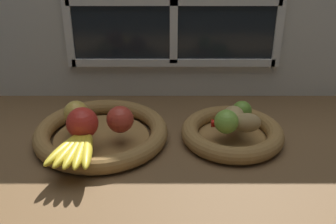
% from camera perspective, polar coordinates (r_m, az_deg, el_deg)
% --- Properties ---
extents(ground_plane, '(1.40, 0.90, 0.03)m').
position_cam_1_polar(ground_plane, '(1.08, 1.10, -4.70)').
color(ground_plane, brown).
extents(back_wall, '(1.40, 0.05, 0.55)m').
position_cam_1_polar(back_wall, '(1.25, 1.03, 14.29)').
color(back_wall, silver).
rests_on(back_wall, ground_plane).
extents(fruit_bowl_left, '(0.35, 0.35, 0.04)m').
position_cam_1_polar(fruit_bowl_left, '(1.07, -9.31, -3.04)').
color(fruit_bowl_left, olive).
rests_on(fruit_bowl_left, ground_plane).
extents(fruit_bowl_right, '(0.27, 0.27, 0.04)m').
position_cam_1_polar(fruit_bowl_right, '(1.07, 9.32, -3.07)').
color(fruit_bowl_right, olive).
rests_on(fruit_bowl_right, ground_plane).
extents(apple_red_right, '(0.07, 0.07, 0.07)m').
position_cam_1_polar(apple_red_right, '(1.01, -6.66, -1.04)').
color(apple_red_right, '#B73828').
rests_on(apple_red_right, fruit_bowl_left).
extents(apple_golden_left, '(0.07, 0.07, 0.07)m').
position_cam_1_polar(apple_golden_left, '(1.07, -12.78, -0.12)').
color(apple_golden_left, gold).
rests_on(apple_golden_left, fruit_bowl_left).
extents(apple_red_front, '(0.08, 0.08, 0.08)m').
position_cam_1_polar(apple_red_front, '(1.00, -11.94, -1.54)').
color(apple_red_front, red).
rests_on(apple_red_front, fruit_bowl_left).
extents(banana_bunch_front, '(0.12, 0.19, 0.03)m').
position_cam_1_polar(banana_bunch_front, '(0.95, -12.64, -4.89)').
color(banana_bunch_front, gold).
rests_on(banana_bunch_front, fruit_bowl_left).
extents(potato_small, '(0.07, 0.05, 0.05)m').
position_cam_1_polar(potato_small, '(1.03, 11.37, -1.52)').
color(potato_small, '#A38451').
rests_on(potato_small, fruit_bowl_right).
extents(potato_large, '(0.06, 0.08, 0.05)m').
position_cam_1_polar(potato_large, '(1.05, 9.52, -0.71)').
color(potato_large, tan).
rests_on(potato_large, fruit_bowl_right).
extents(lime_near, '(0.06, 0.06, 0.06)m').
position_cam_1_polar(lime_near, '(1.01, 8.50, -1.39)').
color(lime_near, '#7AAD3D').
rests_on(lime_near, fruit_bowl_right).
extents(lime_far, '(0.05, 0.05, 0.05)m').
position_cam_1_polar(lime_far, '(1.09, 10.69, 0.19)').
color(lime_far, olive).
rests_on(lime_far, fruit_bowl_right).
extents(chili_pepper, '(0.12, 0.03, 0.02)m').
position_cam_1_polar(chili_pepper, '(1.05, 9.53, -1.76)').
color(chili_pepper, red).
rests_on(chili_pepper, fruit_bowl_right).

